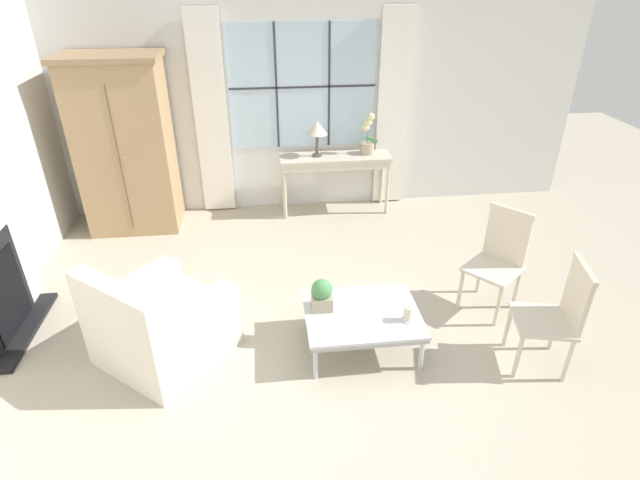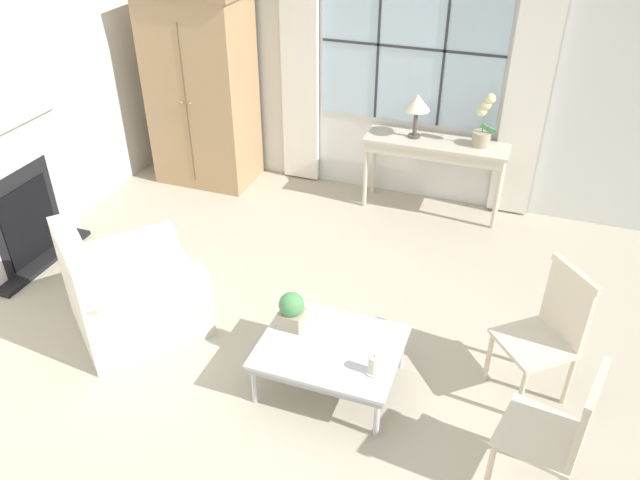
{
  "view_description": "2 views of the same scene",
  "coord_description": "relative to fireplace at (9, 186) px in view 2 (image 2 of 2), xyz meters",
  "views": [
    {
      "loc": [
        -0.53,
        -3.27,
        2.92
      ],
      "look_at": [
        -0.11,
        0.31,
        0.91
      ],
      "focal_mm": 28.0,
      "sensor_mm": 36.0,
      "label": 1
    },
    {
      "loc": [
        1.23,
        -3.02,
        3.28
      ],
      "look_at": [
        -0.03,
        0.47,
        0.89
      ],
      "focal_mm": 35.0,
      "sensor_mm": 36.0,
      "label": 2
    }
  ],
  "objects": [
    {
      "name": "armoire",
      "position": [
        0.77,
        2.06,
        0.27
      ],
      "size": [
        1.11,
        0.73,
        2.07
      ],
      "color": "tan",
      "rests_on": "ground_plane"
    },
    {
      "name": "armchair_upholstered",
      "position": [
        1.46,
        -0.45,
        -0.47
      ],
      "size": [
        1.27,
        1.27,
        0.9
      ],
      "color": "beige",
      "rests_on": "ground_plane"
    },
    {
      "name": "pillar_candle",
      "position": [
        3.47,
        -0.69,
        -0.34
      ],
      "size": [
        0.1,
        0.1,
        0.15
      ],
      "color": "silver",
      "rests_on": "coffee_table"
    },
    {
      "name": "accent_chair_wooden",
      "position": [
        4.6,
        -0.93,
        -0.23
      ],
      "size": [
        0.53,
        0.53,
        0.96
      ],
      "color": "beige",
      "rests_on": "ground_plane"
    },
    {
      "name": "console_table",
      "position": [
        3.29,
        2.18,
        -0.09
      ],
      "size": [
        1.41,
        0.41,
        0.77
      ],
      "color": "beige",
      "rests_on": "ground_plane"
    },
    {
      "name": "wall_back_windowed",
      "position": [
        2.91,
        2.47,
        0.63
      ],
      "size": [
        7.2,
        0.14,
        2.8
      ],
      "color": "silver",
      "rests_on": "ground_plane"
    },
    {
      "name": "coffee_table",
      "position": [
        3.12,
        -0.54,
        -0.44
      ],
      "size": [
        0.96,
        0.77,
        0.36
      ],
      "color": "#BCBCC1",
      "rests_on": "ground_plane"
    },
    {
      "name": "potted_plant_small",
      "position": [
        2.8,
        -0.44,
        -0.27
      ],
      "size": [
        0.18,
        0.18,
        0.28
      ],
      "color": "tan",
      "rests_on": "coffee_table"
    },
    {
      "name": "fireplace",
      "position": [
        0.0,
        0.0,
        0.0
      ],
      "size": [
        0.34,
        1.3,
        2.27
      ],
      "color": "black",
      "rests_on": "ground_plane"
    },
    {
      "name": "side_chair_wooden",
      "position": [
        4.5,
        -0.08,
        -0.21
      ],
      "size": [
        0.62,
        0.62,
        0.99
      ],
      "color": "beige",
      "rests_on": "ground_plane"
    },
    {
      "name": "table_lamp",
      "position": [
        3.06,
        2.21,
        0.35
      ],
      "size": [
        0.26,
        0.26,
        0.45
      ],
      "color": "#4C4742",
      "rests_on": "console_table"
    },
    {
      "name": "potted_orchid",
      "position": [
        3.71,
        2.23,
        0.2
      ],
      "size": [
        0.22,
        0.18,
        0.52
      ],
      "color": "tan",
      "rests_on": "console_table"
    },
    {
      "name": "ground_plane",
      "position": [
        2.91,
        -0.55,
        -0.77
      ],
      "size": [
        14.0,
        14.0,
        0.0
      ],
      "primitive_type": "plane",
      "color": "#B2A893"
    }
  ]
}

